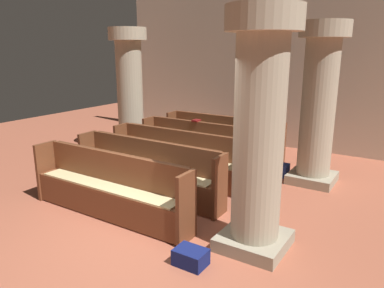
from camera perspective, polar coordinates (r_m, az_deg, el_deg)
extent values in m
plane|color=#AD5B42|center=(5.41, -8.58, -14.38)|extent=(19.20, 19.20, 0.00)
cube|color=beige|center=(10.11, 14.55, 12.20)|extent=(10.00, 0.16, 4.50)
cube|color=brown|center=(8.91, 4.72, 0.80)|extent=(2.91, 0.38, 0.05)
cube|color=brown|center=(9.00, 5.25, 2.74)|extent=(2.91, 0.04, 0.51)
cube|color=brown|center=(8.99, 5.43, 4.33)|extent=(2.79, 0.06, 0.02)
cube|color=brown|center=(9.66, -3.08, 2.10)|extent=(0.06, 0.44, 1.01)
cube|color=brown|center=(8.34, 13.76, -0.35)|extent=(0.06, 0.44, 1.01)
cube|color=brown|center=(8.82, 4.15, -0.95)|extent=(2.91, 0.03, 0.43)
cube|color=#D1BC84|center=(8.89, 4.66, 0.99)|extent=(2.67, 0.32, 0.02)
cube|color=brown|center=(8.10, 1.54, -0.58)|extent=(2.91, 0.38, 0.05)
cube|color=brown|center=(8.17, 2.16, 1.57)|extent=(2.91, 0.04, 0.51)
cube|color=brown|center=(8.16, 2.34, 3.32)|extent=(2.79, 0.06, 0.02)
cube|color=brown|center=(8.92, -6.65, 0.95)|extent=(0.06, 0.44, 1.01)
cube|color=brown|center=(7.47, 11.35, -1.97)|extent=(0.06, 0.44, 1.01)
cube|color=brown|center=(8.03, 0.88, -2.51)|extent=(2.91, 0.03, 0.43)
cube|color=#D1BC84|center=(8.08, 1.47, -0.37)|extent=(2.67, 0.32, 0.02)
cube|color=brown|center=(7.33, -2.33, -2.25)|extent=(2.91, 0.38, 0.05)
cube|color=brown|center=(7.38, -1.61, 0.14)|extent=(2.91, 0.04, 0.51)
cube|color=brown|center=(7.36, -1.42, 2.07)|extent=(2.79, 0.06, 0.02)
cube|color=brown|center=(8.22, -10.85, -0.40)|extent=(0.06, 0.44, 1.01)
cube|color=brown|center=(6.62, 8.30, -4.00)|extent=(0.06, 0.44, 1.01)
cube|color=brown|center=(7.27, -3.10, -4.40)|extent=(2.91, 0.03, 0.43)
cube|color=#D1BC84|center=(7.30, -2.42, -2.03)|extent=(2.67, 0.32, 0.02)
cube|color=brown|center=(6.60, -7.09, -4.29)|extent=(2.91, 0.38, 0.05)
cube|color=brown|center=(6.64, -6.25, -1.63)|extent=(2.91, 0.04, 0.51)
cube|color=brown|center=(6.61, -6.06, 0.52)|extent=(2.79, 0.06, 0.02)
cube|color=brown|center=(7.59, -15.80, -1.99)|extent=(0.06, 0.44, 1.01)
cube|color=brown|center=(5.81, 4.36, -6.61)|extent=(0.06, 0.44, 1.01)
cube|color=brown|center=(6.56, -8.00, -6.69)|extent=(2.91, 0.03, 0.43)
cube|color=#D1BC84|center=(6.58, -7.21, -4.05)|extent=(2.67, 0.32, 0.02)
cube|color=brown|center=(5.94, -13.01, -6.77)|extent=(2.91, 0.38, 0.05)
cube|color=brown|center=(5.96, -12.02, -3.80)|extent=(2.91, 0.05, 0.51)
cube|color=brown|center=(5.92, -11.83, -1.41)|extent=(2.79, 0.06, 0.02)
cube|color=brown|center=(7.02, -21.61, -3.83)|extent=(0.06, 0.44, 1.01)
cube|color=brown|center=(5.05, -0.88, -9.98)|extent=(0.06, 0.44, 1.01)
cube|color=brown|center=(5.92, -14.09, -9.42)|extent=(2.91, 0.03, 0.43)
cube|color=#D1BC84|center=(5.92, -13.16, -6.51)|extent=(2.67, 0.32, 0.02)
cube|color=#9F967E|center=(7.78, 18.21, -5.00)|extent=(0.87, 0.87, 0.18)
cylinder|color=#ADA389|center=(7.44, 19.07, 5.24)|extent=(0.64, 0.64, 2.63)
cylinder|color=#B6AB90|center=(7.36, 20.06, 16.53)|extent=(0.93, 0.93, 0.30)
cube|color=#9F967E|center=(9.71, -9.30, -0.55)|extent=(0.87, 0.87, 0.18)
cylinder|color=#ADA389|center=(9.44, -9.66, 7.69)|extent=(0.64, 0.64, 2.63)
cylinder|color=#B6AB90|center=(9.38, -10.05, 16.59)|extent=(0.93, 0.93, 0.30)
cube|color=#9F967E|center=(5.19, 9.61, -14.61)|extent=(0.87, 0.87, 0.18)
cylinder|color=#ADA389|center=(4.67, 10.34, 0.57)|extent=(0.64, 0.64, 2.63)
cylinder|color=#B6AB90|center=(4.55, 11.23, 18.74)|extent=(0.93, 0.93, 0.30)
cube|color=#492215|center=(9.69, 9.64, -0.95)|extent=(0.45, 0.45, 0.06)
cube|color=#562819|center=(9.59, 9.76, 1.61)|extent=(0.28, 0.28, 0.95)
cube|color=#5B2A1A|center=(9.48, 9.90, 4.76)|extent=(0.48, 0.35, 0.15)
cube|color=maroon|center=(8.29, 0.68, 3.70)|extent=(0.14, 0.20, 0.03)
cube|color=navy|center=(7.95, 13.44, -3.90)|extent=(0.38, 0.28, 0.26)
cube|color=navy|center=(4.74, -0.20, -17.25)|extent=(0.40, 0.29, 0.21)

